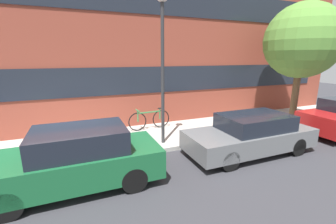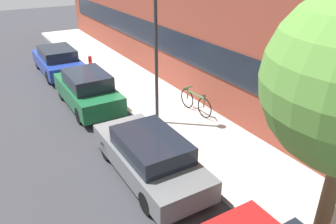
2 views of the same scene
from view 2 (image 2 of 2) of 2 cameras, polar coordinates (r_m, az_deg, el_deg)
name	(u,v)px [view 2 (image 2 of 2)]	position (r m, az deg, el deg)	size (l,w,h in m)	color
ground_plane	(112,100)	(13.86, -9.67, 2.14)	(56.00, 56.00, 0.00)	#333338
sidewalk_strip	(142,92)	(14.33, -4.51, 3.58)	(28.00, 2.79, 0.14)	#B2AFA8
parked_car_blue	(58,61)	(17.46, -18.66, 8.49)	(4.13, 1.69, 1.33)	#1E3899
parked_car_green	(87,90)	(13.13, -13.86, 3.75)	(3.97, 1.61, 1.45)	#195B33
parked_car_grey	(149,155)	(8.85, -3.26, -7.55)	(4.17, 1.63, 1.27)	slate
fire_hydrant	(90,62)	(17.37, -13.37, 8.46)	(0.46, 0.26, 0.69)	red
bicycle	(196,102)	(12.12, 4.81, 1.79)	(1.78, 0.44, 0.86)	black
lamp_post	(156,41)	(10.53, -2.11, 12.32)	(0.32, 0.32, 4.69)	#2D2D30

